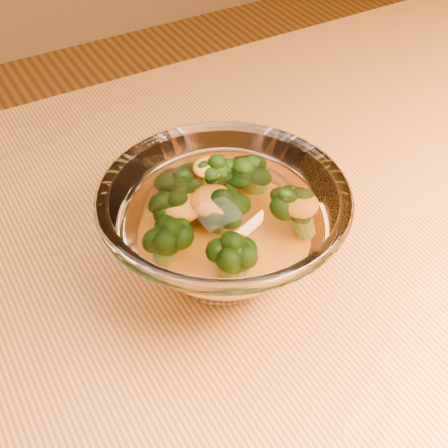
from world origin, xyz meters
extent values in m
cube|color=#BD8638|center=(0.00, 0.00, 0.73)|extent=(1.20, 0.80, 0.04)
cylinder|color=brown|center=(0.54, 0.34, 0.35)|extent=(0.06, 0.06, 0.71)
ellipsoid|color=white|center=(-0.09, 0.03, 0.76)|extent=(0.09, 0.09, 0.02)
torus|color=white|center=(-0.09, 0.03, 0.84)|extent=(0.21, 0.21, 0.01)
ellipsoid|color=orange|center=(-0.09, 0.03, 0.78)|extent=(0.10, 0.10, 0.03)
camera|label=1|loc=(-0.29, -0.31, 1.17)|focal=50.00mm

